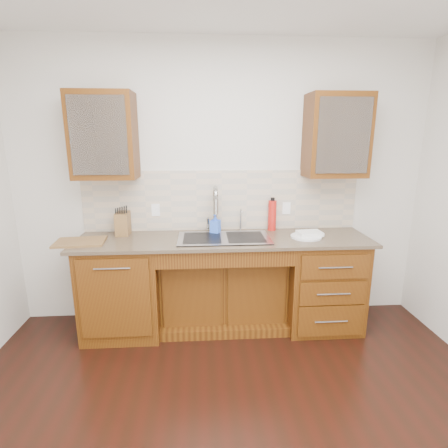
{
  "coord_description": "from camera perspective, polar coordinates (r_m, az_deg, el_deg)",
  "views": [
    {
      "loc": [
        -0.21,
        -1.66,
        1.83
      ],
      "look_at": [
        0.0,
        1.4,
        1.05
      ],
      "focal_mm": 28.0,
      "sensor_mm": 36.0,
      "label": 1
    }
  ],
  "objects": [
    {
      "name": "wall_back",
      "position": [
        3.5,
        -0.44,
        6.38
      ],
      "size": [
        4.0,
        0.1,
        2.7
      ],
      "primitive_type": "cube",
      "color": "beige",
      "rests_on": "ground"
    },
    {
      "name": "base_cabinet_left",
      "position": [
        3.47,
        -16.12,
        -9.9
      ],
      "size": [
        0.7,
        0.62,
        0.88
      ],
      "primitive_type": "cube",
      "color": "#593014",
      "rests_on": "ground"
    },
    {
      "name": "base_cabinet_center",
      "position": [
        3.52,
        -0.14,
        -10.59
      ],
      "size": [
        1.2,
        0.44,
        0.7
      ],
      "primitive_type": "cube",
      "color": "#593014",
      "rests_on": "ground"
    },
    {
      "name": "base_cabinet_right",
      "position": [
        3.59,
        15.48,
        -9.08
      ],
      "size": [
        0.7,
        0.62,
        0.88
      ],
      "primitive_type": "cube",
      "color": "#593014",
      "rests_on": "ground"
    },
    {
      "name": "countertop",
      "position": [
        3.23,
        -0.03,
        -2.56
      ],
      "size": [
        2.7,
        0.65,
        0.03
      ],
      "primitive_type": "cube",
      "color": "#84705B",
      "rests_on": "base_cabinet_left"
    },
    {
      "name": "backsplash",
      "position": [
        3.46,
        -0.38,
        3.87
      ],
      "size": [
        2.7,
        0.02,
        0.59
      ],
      "primitive_type": "cube",
      "color": "beige",
      "rests_on": "wall_back"
    },
    {
      "name": "sink",
      "position": [
        3.23,
        -0.01,
        -3.82
      ],
      "size": [
        0.84,
        0.46,
        0.19
      ],
      "primitive_type": "cube",
      "color": "#9E9EA5",
      "rests_on": "countertop"
    },
    {
      "name": "faucet",
      "position": [
        3.38,
        -1.46,
        1.96
      ],
      "size": [
        0.04,
        0.04,
        0.4
      ],
      "primitive_type": "cylinder",
      "color": "#999993",
      "rests_on": "countertop"
    },
    {
      "name": "filter_tap",
      "position": [
        3.42,
        2.73,
        0.75
      ],
      "size": [
        0.02,
        0.02,
        0.24
      ],
      "primitive_type": "cylinder",
      "color": "#999993",
      "rests_on": "countertop"
    },
    {
      "name": "upper_cabinet_left",
      "position": [
        3.35,
        -19.0,
        13.45
      ],
      "size": [
        0.55,
        0.34,
        0.75
      ],
      "primitive_type": "cube",
      "color": "#593014",
      "rests_on": "wall_back"
    },
    {
      "name": "upper_cabinet_right",
      "position": [
        3.47,
        17.86,
        13.53
      ],
      "size": [
        0.55,
        0.34,
        0.75
      ],
      "primitive_type": "cube",
      "color": "#593014",
      "rests_on": "wall_back"
    },
    {
      "name": "outlet_left",
      "position": [
        3.49,
        -11.1,
        2.25
      ],
      "size": [
        0.08,
        0.01,
        0.12
      ],
      "primitive_type": "cube",
      "color": "white",
      "rests_on": "backsplash"
    },
    {
      "name": "outlet_right",
      "position": [
        3.56,
        10.14,
        2.55
      ],
      "size": [
        0.08,
        0.01,
        0.12
      ],
      "primitive_type": "cube",
      "color": "white",
      "rests_on": "backsplash"
    },
    {
      "name": "soap_bottle",
      "position": [
        3.36,
        -1.43,
        0.06
      ],
      "size": [
        0.11,
        0.11,
        0.19
      ],
      "primitive_type": "imported",
      "rotation": [
        0.0,
        0.0,
        -0.4
      ],
      "color": "blue",
      "rests_on": "countertop"
    },
    {
      "name": "water_bottle",
      "position": [
        3.49,
        7.86,
        1.38
      ],
      "size": [
        0.08,
        0.08,
        0.3
      ],
      "primitive_type": "cylinder",
      "rotation": [
        0.0,
        0.0,
        0.05
      ],
      "color": "red",
      "rests_on": "countertop"
    },
    {
      "name": "plate",
      "position": [
        3.33,
        13.26,
        -2.01
      ],
      "size": [
        0.34,
        0.34,
        0.02
      ],
      "primitive_type": "cylinder",
      "rotation": [
        0.0,
        0.0,
        -0.21
      ],
      "color": "silver",
      "rests_on": "countertop"
    },
    {
      "name": "dish_towel",
      "position": [
        3.36,
        13.8,
        -1.48
      ],
      "size": [
        0.24,
        0.18,
        0.03
      ],
      "primitive_type": "cube",
      "rotation": [
        0.0,
        0.0,
        0.11
      ],
      "color": "silver",
      "rests_on": "plate"
    },
    {
      "name": "knife_block",
      "position": [
        3.45,
        -16.18,
        0.08
      ],
      "size": [
        0.12,
        0.19,
        0.21
      ],
      "primitive_type": "cube",
      "rotation": [
        0.0,
        0.0,
        0.01
      ],
      "color": "olive",
      "rests_on": "countertop"
    },
    {
      "name": "cutting_board",
      "position": [
        3.33,
        -22.45,
        -2.72
      ],
      "size": [
        0.44,
        0.33,
        0.02
      ],
      "primitive_type": "cube",
      "rotation": [
        0.0,
        0.0,
        0.08
      ],
      "color": "brown",
      "rests_on": "countertop"
    },
    {
      "name": "cup_left_a",
      "position": [
        3.38,
        -20.74,
        12.37
      ],
      "size": [
        0.15,
        0.15,
        0.09
      ],
      "primitive_type": "imported",
      "rotation": [
        0.0,
        0.0,
        -0.41
      ],
      "color": "white",
      "rests_on": "upper_cabinet_left"
    },
    {
      "name": "cup_left_b",
      "position": [
        3.33,
        -18.08,
        12.66
      ],
      "size": [
        0.13,
        0.13,
        0.1
      ],
      "primitive_type": "imported",
      "rotation": [
        0.0,
        0.0,
        0.2
      ],
      "color": "white",
      "rests_on": "upper_cabinet_left"
    },
    {
      "name": "cup_right_a",
      "position": [
        3.43,
        15.81,
        12.75
      ],
      "size": [
        0.14,
        0.14,
        0.09
      ],
      "primitive_type": "imported",
      "rotation": [
        0.0,
        0.0,
        -0.31
      ],
      "color": "white",
      "rests_on": "upper_cabinet_right"
    },
    {
      "name": "cup_right_b",
      "position": [
        3.51,
        19.4,
        12.61
      ],
      "size": [
        0.14,
        0.14,
        0.1
      ],
      "primitive_type": "imported",
      "rotation": [
        0.0,
        0.0,
        0.42
      ],
      "color": "white",
      "rests_on": "upper_cabinet_right"
    }
  ]
}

